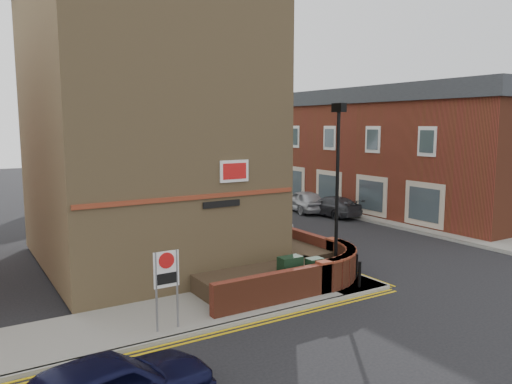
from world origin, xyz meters
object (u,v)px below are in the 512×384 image
object	(u,v)px
lamppost	(337,193)
silver_car_near	(257,222)
utility_cabinet_large	(290,274)
zone_sign	(167,276)

from	to	relation	value
lamppost	silver_car_near	bearing A→B (deg)	76.54
utility_cabinet_large	zone_sign	bearing A→B (deg)	-170.31
zone_sign	utility_cabinet_large	bearing A→B (deg)	9.69
lamppost	utility_cabinet_large	xyz separation A→B (m)	(-1.90, 0.10, -2.62)
zone_sign	silver_car_near	bearing A→B (deg)	46.88
silver_car_near	zone_sign	bearing A→B (deg)	-143.25
lamppost	zone_sign	distance (m)	6.85
zone_sign	silver_car_near	size ratio (longest dim) A/B	0.54
zone_sign	silver_car_near	distance (m)	12.68
utility_cabinet_large	zone_sign	world-z (taller)	zone_sign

